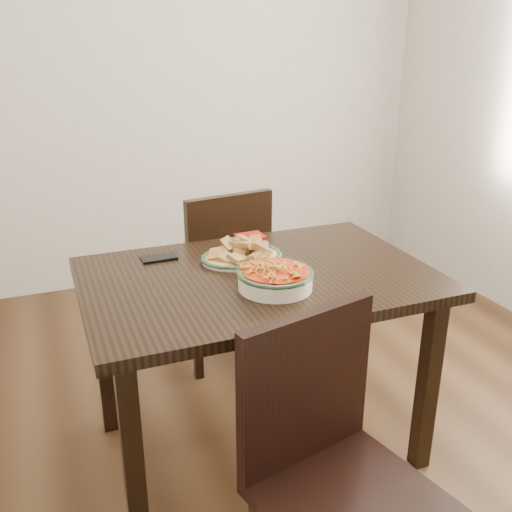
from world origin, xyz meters
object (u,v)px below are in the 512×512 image
object	(u,v)px
chair_far	(220,269)
smartphone	(159,258)
chair_near	(330,461)
fish_plate	(242,249)
dining_table	(258,298)
noodle_bowl	(275,276)

from	to	relation	value
chair_far	smartphone	bearing A→B (deg)	39.33
chair_far	chair_near	size ratio (longest dim) A/B	1.00
chair_far	fish_plate	xyz separation A→B (m)	(-0.08, -0.52, 0.30)
fish_plate	smartphone	world-z (taller)	fish_plate
dining_table	fish_plate	size ratio (longest dim) A/B	4.01
chair_near	smartphone	bearing A→B (deg)	89.87
noodle_bowl	smartphone	world-z (taller)	noodle_bowl
smartphone	chair_far	bearing A→B (deg)	45.81
fish_plate	noodle_bowl	world-z (taller)	fish_plate
dining_table	fish_plate	distance (m)	0.20
chair_far	smartphone	distance (m)	0.60
dining_table	fish_plate	xyz separation A→B (m)	(-0.01, 0.15, 0.14)
fish_plate	smartphone	xyz separation A→B (m)	(-0.29, 0.12, -0.04)
chair_far	smartphone	xyz separation A→B (m)	(-0.37, -0.40, 0.26)
dining_table	chair_near	size ratio (longest dim) A/B	1.39
dining_table	chair_near	distance (m)	0.72
chair_far	smartphone	size ratio (longest dim) A/B	6.66
chair_far	chair_near	world-z (taller)	same
dining_table	smartphone	bearing A→B (deg)	138.07
fish_plate	smartphone	size ratio (longest dim) A/B	2.30
chair_near	chair_far	bearing A→B (deg)	70.62
fish_plate	noodle_bowl	distance (m)	0.28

